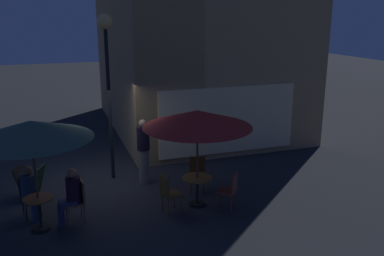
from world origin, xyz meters
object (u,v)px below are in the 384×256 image
menu_sandwich_board (31,182)px  cafe_chair_0 (230,188)px  patron_seated_0 (71,193)px  patron_seated_1 (30,189)px  cafe_table_0 (197,185)px  cafe_chair_2 (168,191)px  patio_umbrella_1 (30,130)px  cafe_table_1 (39,209)px  cafe_chair_1 (197,171)px  street_lamp_near_corner (107,56)px  cafe_chair_4 (29,193)px  patron_standing_2 (144,151)px  cafe_chair_3 (79,198)px  patio_umbrella_0 (197,119)px

menu_sandwich_board → cafe_chair_0: 4.92m
patron_seated_0 → patron_seated_1: (-0.85, 0.57, -0.02)m
cafe_table_0 → cafe_chair_2: (-0.78, -0.17, 0.03)m
cafe_table_0 → patio_umbrella_1: patio_umbrella_1 is taller
cafe_table_0 → cafe_chair_2: size_ratio=0.77×
cafe_table_1 → patron_seated_1: bearing=104.8°
cafe_table_1 → cafe_chair_1: size_ratio=0.84×
street_lamp_near_corner → cafe_chair_4: bearing=-142.4°
street_lamp_near_corner → patron_standing_2: bearing=-39.0°
cafe_chair_3 → patron_seated_0: bearing=0.0°
cafe_chair_3 → patron_seated_1: 1.15m
patio_umbrella_0 → patio_umbrella_1: 3.56m
cafe_chair_4 → patron_standing_2: 3.06m
patron_standing_2 → cafe_table_0: bearing=34.0°
cafe_table_1 → cafe_chair_0: 4.21m
cafe_table_1 → patio_umbrella_0: 3.92m
cafe_chair_4 → patron_seated_1: bearing=0.0°
patron_seated_0 → menu_sandwich_board: bearing=-68.5°
cafe_chair_4 → patio_umbrella_1: bearing=0.0°
street_lamp_near_corner → cafe_chair_3: size_ratio=4.61×
cafe_chair_3 → patron_seated_1: bearing=-36.6°
street_lamp_near_corner → cafe_chair_2: bearing=-71.0°
cafe_chair_1 → patron_seated_1: patron_seated_1 is taller
street_lamp_near_corner → cafe_chair_2: (0.88, -2.55, -2.85)m
cafe_table_1 → cafe_chair_0: (4.18, -0.50, 0.07)m
patio_umbrella_1 → patron_seated_1: 1.66m
cafe_chair_3 → cafe_chair_4: 1.24m
cafe_chair_0 → patron_seated_0: bearing=30.6°
patron_seated_1 → patron_standing_2: (2.83, 1.14, 0.20)m
patio_umbrella_1 → patron_standing_2: patio_umbrella_1 is taller
street_lamp_near_corner → cafe_chair_3: 3.80m
street_lamp_near_corner → patio_umbrella_0: street_lamp_near_corner is taller
patron_seated_1 → menu_sandwich_board: bearing=167.7°
patio_umbrella_0 → patio_umbrella_1: size_ratio=1.02×
menu_sandwich_board → cafe_table_1: 1.71m
patron_standing_2 → cafe_chair_4: bearing=-63.4°
cafe_chair_0 → patron_seated_1: size_ratio=0.75×
cafe_chair_2 → cafe_chair_0: bearing=-26.5°
cafe_chair_3 → patio_umbrella_0: bearing=170.6°
cafe_table_1 → patron_seated_0: bearing=7.7°
patio_umbrella_1 → patron_seated_1: (-0.18, 0.66, -1.51)m
patio_umbrella_1 → patron_seated_0: bearing=7.7°
patron_seated_0 → cafe_chair_4: bearing=-46.1°
patio_umbrella_1 → cafe_chair_2: bearing=-2.8°
street_lamp_near_corner → cafe_chair_2: 3.92m
cafe_chair_1 → patron_seated_1: (-4.03, -0.19, 0.17)m
cafe_table_1 → cafe_chair_1: (3.85, 0.85, 0.04)m
patron_seated_1 → patio_umbrella_1: bearing=-0.0°
cafe_table_0 → cafe_chair_0: size_ratio=0.78×
menu_sandwich_board → cafe_table_1: (0.22, -1.70, 0.05)m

